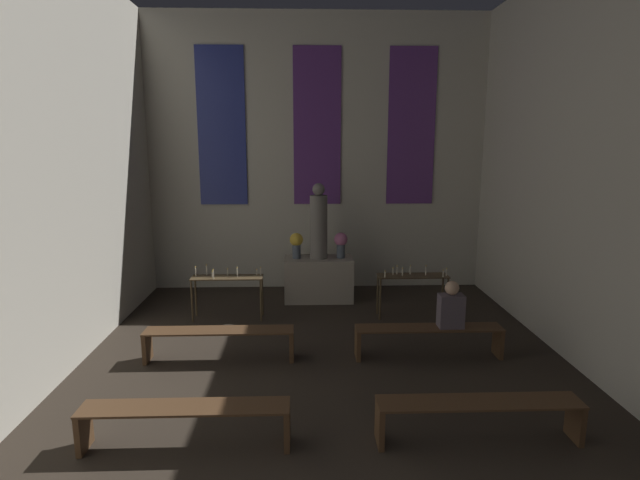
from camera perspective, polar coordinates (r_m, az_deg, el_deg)
name	(u,v)px	position (r m, az deg, el deg)	size (l,w,h in m)	color
wall_back	(317,153)	(10.74, -0.33, 9.88)	(7.33, 0.16, 5.77)	beige
wall_left	(21,165)	(6.86, -30.98, 7.40)	(0.12, 9.58, 5.77)	beige
wall_right	(623,164)	(7.18, 31.35, 7.45)	(0.12, 9.58, 5.77)	beige
altar	(319,279)	(10.10, -0.16, -4.47)	(1.36, 0.71, 0.87)	gray
statue	(319,224)	(9.86, -0.16, 1.85)	(0.35, 0.35, 1.50)	slate
flower_vase_left	(296,243)	(9.92, -2.71, -0.34)	(0.27, 0.27, 0.51)	#4C5666
flower_vase_right	(341,243)	(9.95, 2.39, -0.30)	(0.27, 0.27, 0.51)	#4C5666
candle_rack_left	(227,283)	(9.12, -10.56, -4.85)	(1.27, 0.38, 0.98)	#473823
candle_rack_right	(413,281)	(9.23, 10.53, -4.66)	(1.27, 0.38, 0.97)	#473823
pew_second_left	(185,417)	(5.65, -15.13, -18.95)	(2.16, 0.36, 0.47)	#4C331E
pew_second_right	(479,412)	(5.81, 17.70, -18.19)	(2.16, 0.36, 0.47)	#4C331E
pew_back_left	(219,338)	(7.54, -11.43, -10.88)	(2.16, 0.36, 0.47)	#4C331E
pew_back_right	(429,335)	(7.67, 12.30, -10.55)	(2.16, 0.36, 0.47)	#4C331E
person_seated	(451,307)	(7.61, 14.75, -7.41)	(0.36, 0.24, 0.70)	#564C56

